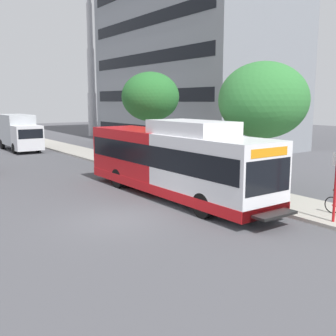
% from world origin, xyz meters
% --- Properties ---
extents(ground_plane, '(120.00, 120.00, 0.00)m').
position_xyz_m(ground_plane, '(0.00, 8.00, 0.00)').
color(ground_plane, '#4C4C51').
extents(sidewalk_curb, '(3.00, 56.00, 0.14)m').
position_xyz_m(sidewalk_curb, '(7.00, 6.00, 0.07)').
color(sidewalk_curb, '#A8A399').
rests_on(sidewalk_curb, ground).
extents(transit_bus, '(2.58, 12.25, 3.65)m').
position_xyz_m(transit_bus, '(3.88, 1.87, 1.70)').
color(transit_bus, white).
rests_on(transit_bus, ground).
extents(bus_stop_sign_pole, '(0.10, 0.36, 2.60)m').
position_xyz_m(bus_stop_sign_pole, '(6.02, -5.13, 1.65)').
color(bus_stop_sign_pole, red).
rests_on(bus_stop_sign_pole, sidewalk_curb).
extents(street_tree_near_stop, '(4.27, 4.27, 6.20)m').
position_xyz_m(street_tree_near_stop, '(7.80, -0.05, 4.52)').
color(street_tree_near_stop, '#4C3823').
rests_on(street_tree_near_stop, sidewalk_curb).
extents(street_tree_mid_block, '(3.83, 3.83, 6.26)m').
position_xyz_m(street_tree_mid_block, '(7.66, 9.53, 4.76)').
color(street_tree_mid_block, '#4C3823').
rests_on(street_tree_mid_block, sidewalk_curb).
extents(box_truck_background, '(2.32, 7.01, 3.25)m').
position_xyz_m(box_truck_background, '(3.12, 24.68, 1.74)').
color(box_truck_background, silver).
rests_on(box_truck_background, ground).
extents(lattice_comm_tower, '(1.10, 1.10, 24.32)m').
position_xyz_m(lattice_comm_tower, '(15.37, 35.07, 7.96)').
color(lattice_comm_tower, '#B7B7BC').
rests_on(lattice_comm_tower, ground).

